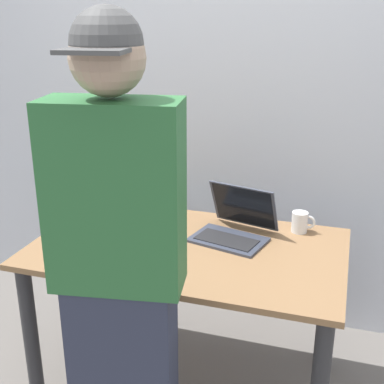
{
  "coord_description": "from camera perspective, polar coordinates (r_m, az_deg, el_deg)",
  "views": [
    {
      "loc": [
        0.62,
        -1.91,
        1.71
      ],
      "look_at": [
        0.02,
        0.0,
        0.99
      ],
      "focal_mm": 47.73,
      "sensor_mm": 36.0,
      "label": 1
    }
  ],
  "objects": [
    {
      "name": "desk",
      "position": [
        2.29,
        -0.43,
        -8.85
      ],
      "size": [
        1.34,
        0.79,
        0.74
      ],
      "color": "olive",
      "rests_on": "ground"
    },
    {
      "name": "beer_bottle_green",
      "position": [
        2.51,
        -7.29,
        -0.16
      ],
      "size": [
        0.07,
        0.07,
        0.32
      ],
      "color": "#1E5123",
      "rests_on": "desk"
    },
    {
      "name": "beer_bottle_dark",
      "position": [
        2.41,
        -5.17,
        -1.12
      ],
      "size": [
        0.07,
        0.07,
        0.31
      ],
      "color": "#333333",
      "rests_on": "desk"
    },
    {
      "name": "person_figure",
      "position": [
        1.69,
        -8.14,
        -8.86
      ],
      "size": [
        0.44,
        0.33,
        1.72
      ],
      "color": "#2D3347",
      "rests_on": "ground"
    },
    {
      "name": "laptop",
      "position": [
        2.31,
        4.8,
        -3.71
      ],
      "size": [
        0.38,
        0.37,
        0.23
      ],
      "color": "#383D4C",
      "rests_on": "desk"
    },
    {
      "name": "ground_plane",
      "position": [
        2.64,
        -0.39,
        -20.56
      ],
      "size": [
        8.0,
        8.0,
        0.0
      ],
      "primitive_type": "plane",
      "color": "slate",
      "rests_on": "ground"
    },
    {
      "name": "beer_bottle_brown",
      "position": [
        2.56,
        -5.25,
        0.27
      ],
      "size": [
        0.07,
        0.07,
        0.3
      ],
      "color": "brown",
      "rests_on": "desk"
    },
    {
      "name": "back_wall",
      "position": [
        2.77,
        4.48,
        11.29
      ],
      "size": [
        6.0,
        0.1,
        2.6
      ],
      "primitive_type": "cube",
      "color": "silver",
      "rests_on": "ground"
    },
    {
      "name": "coffee_mug",
      "position": [
        2.4,
        12.02,
        -3.31
      ],
      "size": [
        0.11,
        0.07,
        0.1
      ],
      "color": "white",
      "rests_on": "desk"
    }
  ]
}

